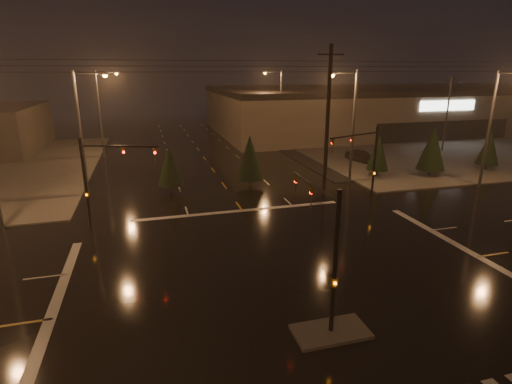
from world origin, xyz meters
TOP-DOWN VIEW (x-y plane):
  - ground at (0.00, 0.00)m, footprint 140.00×140.00m
  - sidewalk_ne at (30.00, 30.00)m, footprint 36.00×36.00m
  - median_island at (0.00, -4.00)m, footprint 3.00×1.60m
  - stop_bar_far at (0.00, 11.00)m, footprint 16.00×0.50m
  - parking_lot at (35.00, 28.00)m, footprint 50.00×24.00m
  - retail_building at (35.00, 45.99)m, footprint 60.20×28.30m
  - signal_mast_median at (0.00, -3.07)m, footprint 0.25×4.59m
  - signal_mast_ne at (9.50, 10.14)m, footprint 4.84×1.86m
  - signal_mast_nw at (-9.50, 10.14)m, footprint 4.84×1.86m
  - streetlight_1 at (-11.18, 18.00)m, footprint 2.77×0.32m
  - streetlight_2 at (-11.18, 34.00)m, footprint 2.77×0.32m
  - streetlight_3 at (11.18, 16.00)m, footprint 2.77×0.32m
  - streetlight_4 at (11.18, 36.00)m, footprint 2.77×0.32m
  - streetlight_6 at (22.00, 11.18)m, footprint 0.32×2.77m
  - utility_pole_1 at (8.00, 14.00)m, footprint 2.20×0.32m
  - conifer_0 at (15.07, 17.16)m, footprint 2.15×2.15m
  - conifer_1 at (20.16, 15.92)m, footprint 2.69×2.69m
  - conifer_2 at (27.31, 16.26)m, footprint 2.20×2.20m
  - conifer_3 at (-4.77, 17.05)m, footprint 2.18×2.18m
  - conifer_4 at (2.22, 17.19)m, footprint 2.51×2.51m
  - car_parked at (16.93, 23.40)m, footprint 2.67×4.38m

SIDE VIEW (x-z plane):
  - ground at x=0.00m, z-range 0.00..0.00m
  - stop_bar_far at x=0.00m, z-range 0.00..0.01m
  - parking_lot at x=35.00m, z-range 0.00..0.08m
  - sidewalk_ne at x=30.00m, z-range 0.00..0.12m
  - median_island at x=0.00m, z-range 0.00..0.15m
  - car_parked at x=16.93m, z-range 0.00..1.39m
  - conifer_0 at x=15.07m, z-range 0.35..4.40m
  - conifer_3 at x=-4.77m, z-range 0.35..4.46m
  - conifer_2 at x=27.31m, z-range 0.35..4.49m
  - conifer_4 at x=2.22m, z-range 0.35..4.97m
  - conifer_1 at x=20.16m, z-range 0.35..5.25m
  - signal_mast_median at x=0.00m, z-range 0.75..6.75m
  - signal_mast_ne at x=9.50m, z-range 0.79..6.79m
  - signal_mast_nw at x=-9.50m, z-range 0.79..6.79m
  - retail_building at x=35.00m, z-range 0.24..7.44m
  - streetlight_1 at x=-11.18m, z-range 0.80..10.80m
  - streetlight_2 at x=-11.18m, z-range 0.80..10.80m
  - streetlight_3 at x=11.18m, z-range 0.80..10.80m
  - streetlight_4 at x=11.18m, z-range 0.80..10.80m
  - streetlight_6 at x=22.00m, z-range 0.80..10.80m
  - utility_pole_1 at x=8.00m, z-range 0.13..12.13m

